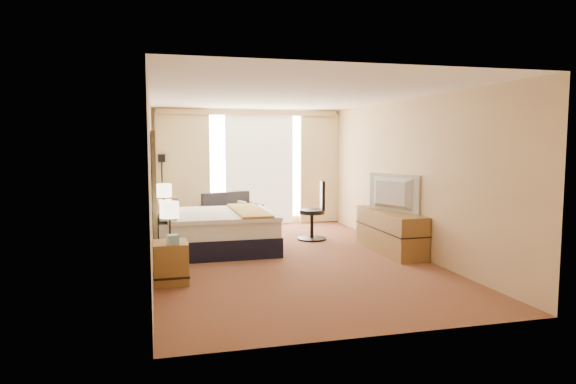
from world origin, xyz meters
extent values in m
cube|color=#4F1617|center=(0.00, 0.00, 0.00)|extent=(4.20, 7.00, 0.02)
cube|color=white|center=(0.00, 0.00, 2.60)|extent=(4.20, 7.00, 0.02)
cube|color=#DDB987|center=(0.00, 3.50, 1.30)|extent=(4.20, 0.02, 2.60)
cube|color=#DDB987|center=(0.00, -3.50, 1.30)|extent=(4.20, 0.02, 2.60)
cube|color=#DDB987|center=(-2.10, 0.00, 1.30)|extent=(0.02, 7.00, 2.60)
cube|color=#DDB987|center=(2.10, 0.00, 1.30)|extent=(0.02, 7.00, 2.60)
cube|color=black|center=(-2.06, 0.20, 1.28)|extent=(0.06, 1.85, 1.50)
cube|color=olive|center=(-1.87, -1.05, 0.28)|extent=(0.45, 0.52, 0.55)
cube|color=olive|center=(-1.87, 1.45, 0.28)|extent=(0.45, 0.52, 0.55)
cube|color=olive|center=(1.83, 0.00, 0.35)|extent=(0.50, 1.80, 0.70)
cube|color=white|center=(0.25, 3.47, 1.32)|extent=(2.30, 0.02, 2.30)
cube|color=beige|center=(-1.45, 3.38, 1.27)|extent=(1.15, 0.09, 2.50)
cube|color=beige|center=(1.65, 3.38, 1.27)|extent=(0.90, 0.09, 2.50)
cube|color=white|center=(0.25, 3.43, 1.27)|extent=(1.55, 0.04, 2.50)
cube|color=#DDB987|center=(0.00, 3.34, 2.52)|extent=(4.00, 0.16, 0.12)
cube|color=black|center=(-1.05, 0.85, 0.16)|extent=(1.97, 1.78, 0.33)
cube|color=white|center=(-1.05, 0.85, 0.47)|extent=(1.92, 1.73, 0.28)
cube|color=white|center=(-0.98, 0.85, 0.63)|extent=(1.80, 1.80, 0.07)
cube|color=#B29129|center=(-0.47, 0.85, 0.68)|extent=(0.52, 1.80, 0.04)
cube|color=white|center=(-1.86, 0.42, 0.75)|extent=(0.26, 0.73, 0.17)
cube|color=white|center=(-1.86, 1.28, 0.75)|extent=(0.26, 0.73, 0.17)
cube|color=beige|center=(-1.73, 0.85, 0.79)|extent=(0.09, 0.39, 0.34)
cube|color=#501D17|center=(-0.45, 3.00, 0.11)|extent=(1.40, 1.07, 0.22)
cube|color=#2C2B30|center=(-0.43, 2.96, 0.29)|extent=(1.27, 0.91, 0.14)
cube|color=#2C2B30|center=(-0.55, 3.25, 0.53)|extent=(1.12, 0.54, 0.49)
cube|color=#2C2B30|center=(-0.99, 2.79, 0.32)|extent=(0.32, 0.65, 0.40)
cube|color=#2C2B30|center=(0.09, 3.21, 0.32)|extent=(0.32, 0.65, 0.40)
cube|color=beige|center=(-0.23, 3.04, 0.44)|extent=(0.18, 0.31, 0.28)
cube|color=black|center=(-1.90, 3.30, 0.01)|extent=(0.20, 0.20, 0.02)
cylinder|color=black|center=(-1.90, 3.30, 0.74)|extent=(0.03, 0.03, 1.44)
cube|color=black|center=(-1.90, 3.30, 1.53)|extent=(0.15, 0.15, 0.17)
cylinder|color=black|center=(0.85, 1.37, 0.02)|extent=(0.55, 0.55, 0.03)
cylinder|color=black|center=(0.85, 1.37, 0.29)|extent=(0.07, 0.07, 0.50)
cylinder|color=black|center=(0.85, 1.37, 0.54)|extent=(0.49, 0.49, 0.08)
cube|color=black|center=(1.05, 1.32, 0.86)|extent=(0.15, 0.44, 0.55)
cube|color=black|center=(-1.87, -0.97, 0.57)|extent=(0.09, 0.09, 0.04)
cylinder|color=black|center=(-1.87, -0.97, 0.74)|extent=(0.03, 0.03, 0.32)
cylinder|color=#FFE8BF|center=(-1.87, -0.97, 0.98)|extent=(0.25, 0.25, 0.22)
cube|color=black|center=(-1.90, 1.45, 0.57)|extent=(0.10, 0.10, 0.04)
cylinder|color=black|center=(-1.90, 1.45, 0.76)|extent=(0.03, 0.03, 0.34)
cylinder|color=#FFE8BF|center=(-1.90, 1.45, 1.01)|extent=(0.27, 0.27, 0.24)
cube|color=#8EC3DC|center=(-1.84, -1.20, 0.61)|extent=(0.16, 0.16, 0.12)
cube|color=black|center=(-1.82, 1.56, 0.58)|extent=(0.20, 0.17, 0.07)
imported|color=black|center=(1.78, -0.05, 1.02)|extent=(0.53, 1.08, 0.64)
camera|label=1|loc=(-2.05, -7.94, 1.88)|focal=32.00mm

